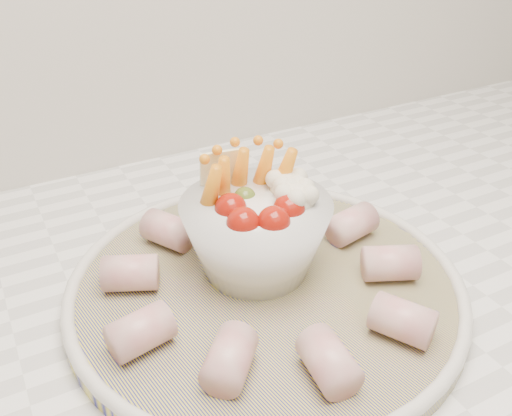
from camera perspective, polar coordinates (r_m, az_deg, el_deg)
serving_platter at (r=0.53m, az=0.98°, el=-7.77°), size 0.41×0.41×0.02m
veggie_bowl at (r=0.52m, az=0.05°, el=-2.18°), size 0.14×0.14×0.11m
cured_meat_rolls at (r=0.52m, az=0.92°, el=-6.03°), size 0.29×0.30×0.03m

